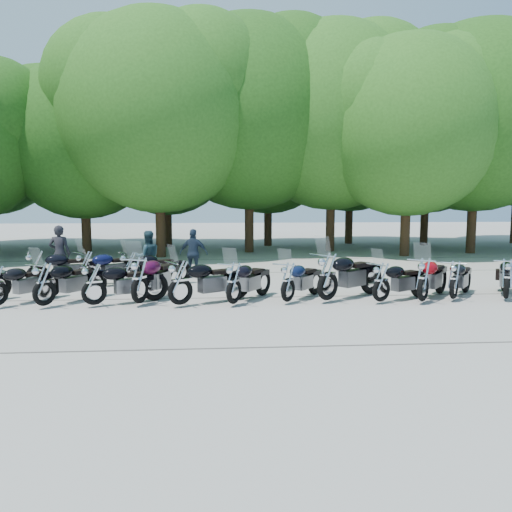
{
  "coord_description": "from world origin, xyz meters",
  "views": [
    {
      "loc": [
        -0.97,
        -11.41,
        2.56
      ],
      "look_at": [
        0.0,
        1.5,
        1.1
      ],
      "focal_mm": 35.0,
      "sensor_mm": 36.0,
      "label": 1
    }
  ],
  "objects": [
    {
      "name": "ground",
      "position": [
        0.0,
        0.0,
        0.0
      ],
      "size": [
        90.0,
        90.0,
        0.0
      ],
      "primitive_type": "plane",
      "color": "gray",
      "rests_on": "ground"
    },
    {
      "name": "tree_2",
      "position": [
        -7.25,
        12.84,
        5.31
      ],
      "size": [
        7.31,
        7.31,
        8.97
      ],
      "color": "#3A2614",
      "rests_on": "ground"
    },
    {
      "name": "tree_3",
      "position": [
        -3.57,
        11.24,
        6.32
      ],
      "size": [
        8.7,
        8.7,
        10.67
      ],
      "color": "#3A2614",
      "rests_on": "ground"
    },
    {
      "name": "tree_4",
      "position": [
        0.54,
        13.09,
        6.64
      ],
      "size": [
        9.13,
        9.13,
        11.2
      ],
      "color": "#3A2614",
      "rests_on": "ground"
    },
    {
      "name": "tree_5",
      "position": [
        4.61,
        13.2,
        6.57
      ],
      "size": [
        9.04,
        9.04,
        11.1
      ],
      "color": "#3A2614",
      "rests_on": "ground"
    },
    {
      "name": "tree_6",
      "position": [
        7.55,
        10.82,
        5.81
      ],
      "size": [
        8.0,
        8.0,
        9.82
      ],
      "color": "#3A2614",
      "rests_on": "ground"
    },
    {
      "name": "tree_7",
      "position": [
        11.2,
        11.78,
        6.39
      ],
      "size": [
        8.79,
        8.79,
        10.79
      ],
      "color": "#3A2614",
      "rests_on": "ground"
    },
    {
      "name": "tree_10",
      "position": [
        -8.29,
        16.97,
        5.66
      ],
      "size": [
        7.78,
        7.78,
        9.55
      ],
      "color": "#3A2614",
      "rests_on": "ground"
    },
    {
      "name": "tree_11",
      "position": [
        -3.76,
        16.43,
        5.49
      ],
      "size": [
        7.56,
        7.56,
        9.28
      ],
      "color": "#3A2614",
      "rests_on": "ground"
    },
    {
      "name": "tree_12",
      "position": [
        1.8,
        16.47,
        5.72
      ],
      "size": [
        7.88,
        7.88,
        9.67
      ],
      "color": "#3A2614",
      "rests_on": "ground"
    },
    {
      "name": "tree_13",
      "position": [
        6.69,
        17.47,
        6.04
      ],
      "size": [
        8.31,
        8.31,
        10.2
      ],
      "color": "#3A2614",
      "rests_on": "ground"
    },
    {
      "name": "tree_14",
      "position": [
        10.68,
        16.09,
        5.83
      ],
      "size": [
        8.02,
        8.02,
        9.84
      ],
      "color": "#3A2614",
      "rests_on": "ground"
    },
    {
      "name": "motorcycle_2",
      "position": [
        -5.1,
        0.56,
        0.61
      ],
      "size": [
        1.77,
        2.17,
        1.23
      ],
      "primitive_type": null,
      "rotation": [
        0.0,
        0.0,
        2.54
      ],
      "color": "black",
      "rests_on": "ground"
    },
    {
      "name": "motorcycle_3",
      "position": [
        -3.95,
        0.57,
        0.6
      ],
      "size": [
        2.16,
        1.54,
        1.19
      ],
      "primitive_type": null,
      "rotation": [
        0.0,
        0.0,
        2.05
      ],
      "color": "black",
      "rests_on": "ground"
    },
    {
      "name": "motorcycle_4",
      "position": [
        -2.89,
        0.66,
        0.67
      ],
      "size": [
        1.6,
        2.46,
        1.34
      ],
      "primitive_type": null,
      "rotation": [
        0.0,
        0.0,
        2.74
      ],
      "color": "#3A0726",
      "rests_on": "ground"
    },
    {
      "name": "motorcycle_5",
      "position": [
        -1.89,
        0.41,
        0.64
      ],
      "size": [
        2.29,
        1.75,
        1.27
      ],
      "primitive_type": null,
      "rotation": [
        0.0,
        0.0,
        2.11
      ],
      "color": "black",
      "rests_on": "ground"
    },
    {
      "name": "motorcycle_6",
      "position": [
        -0.62,
        0.45,
        0.6
      ],
      "size": [
        1.69,
        2.15,
        1.21
      ],
      "primitive_type": null,
      "rotation": [
        0.0,
        0.0,
        2.58
      ],
      "color": "black",
      "rests_on": "ground"
    },
    {
      "name": "motorcycle_7",
      "position": [
        0.72,
        0.61,
        0.58
      ],
      "size": [
        1.75,
        2.01,
        1.16
      ],
      "primitive_type": null,
      "rotation": [
        0.0,
        0.0,
        2.49
      ],
      "color": "black",
      "rests_on": "ground"
    },
    {
      "name": "motorcycle_8",
      "position": [
        1.72,
        0.65,
        0.71
      ],
      "size": [
        2.46,
        2.11,
        1.42
      ],
      "primitive_type": null,
      "rotation": [
        0.0,
        0.0,
        2.22
      ],
      "color": "black",
      "rests_on": "ground"
    },
    {
      "name": "motorcycle_9",
      "position": [
        3.02,
        0.44,
        0.58
      ],
      "size": [
        2.09,
        1.56,
        1.16
      ],
      "primitive_type": null,
      "rotation": [
        0.0,
        0.0,
        2.09
      ],
      "color": "black",
      "rests_on": "ground"
    },
    {
      "name": "motorcycle_10",
      "position": [
        4.06,
        0.38,
        0.64
      ],
      "size": [
        1.97,
        2.21,
        1.29
      ],
      "primitive_type": null,
      "rotation": [
        0.0,
        0.0,
        2.46
      ],
      "color": "maroon",
      "rests_on": "ground"
    },
    {
      "name": "motorcycle_11",
      "position": [
        4.97,
        0.63,
        0.58
      ],
      "size": [
        1.76,
        2.0,
        1.16
      ],
      "primitive_type": null,
      "rotation": [
        0.0,
        0.0,
        2.48
      ],
      "color": "black",
      "rests_on": "ground"
    },
    {
      "name": "motorcycle_12",
      "position": [
        6.31,
        0.56,
        0.61
      ],
      "size": [
        1.62,
        2.19,
        1.21
      ],
      "primitive_type": null,
      "rotation": [
        0.0,
        0.0,
        2.63
      ],
      "color": "black",
      "rests_on": "ground"
    },
    {
      "name": "motorcycle_14",
      "position": [
        -6.19,
        3.24,
        0.63
      ],
      "size": [
        2.32,
        1.43,
        1.26
      ],
      "primitive_type": null,
      "rotation": [
        0.0,
        0.0,
        1.94
      ],
      "color": "black",
      "rests_on": "ground"
    },
    {
      "name": "motorcycle_15",
      "position": [
        -4.79,
        3.14,
        0.62
      ],
      "size": [
        2.1,
        1.91,
        1.24
      ],
      "primitive_type": null,
      "rotation": [
        0.0,
        0.0,
        2.27
      ],
      "color": "#0C1035",
      "rests_on": "ground"
    },
    {
      "name": "motorcycle_16",
      "position": [
        -3.53,
        3.08,
        0.61
      ],
      "size": [
        2.21,
        1.57,
        1.22
      ],
      "primitive_type": null,
      "rotation": [
        0.0,
        0.0,
        2.05
      ],
      "color": "black",
      "rests_on": "ground"
    },
    {
      "name": "rider_0",
      "position": [
        -5.94,
        4.49,
        0.89
      ],
      "size": [
        0.65,
        0.43,
        1.78
      ],
      "primitive_type": "imported",
      "rotation": [
        0.0,
        0.0,
        3.13
      ],
      "color": "black",
      "rests_on": "ground"
    },
    {
      "name": "rider_1",
      "position": [
        -3.17,
        4.13,
        0.81
      ],
      "size": [
        0.95,
        0.85,
        1.62
      ],
      "primitive_type": "imported",
      "rotation": [
        0.0,
        0.0,
        3.49
      ],
      "color": "#213C45",
      "rests_on": "ground"
    },
    {
      "name": "rider_2",
      "position": [
        -1.79,
        4.97,
        0.81
      ],
      "size": [
        1.01,
        0.59,
        1.62
      ],
      "primitive_type": "imported",
      "rotation": [
        0.0,
        0.0,
        2.93
      ],
      "color": "#1F2D40",
      "rests_on": "ground"
    }
  ]
}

